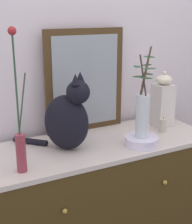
% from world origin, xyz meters
% --- Properties ---
extents(wall_back, '(4.40, 0.08, 2.60)m').
position_xyz_m(wall_back, '(0.00, 0.32, 1.30)').
color(wall_back, silver).
rests_on(wall_back, ground_plane).
extents(sideboard, '(1.33, 0.51, 0.89)m').
position_xyz_m(sideboard, '(0.00, -0.00, 0.44)').
color(sideboard, '#413013').
rests_on(sideboard, ground_plane).
extents(mirror_leaning, '(0.49, 0.03, 0.61)m').
position_xyz_m(mirror_leaning, '(0.04, 0.22, 1.19)').
color(mirror_leaning, '#452E17').
rests_on(mirror_leaning, sideboard).
extents(cat_sitting, '(0.38, 0.37, 0.41)m').
position_xyz_m(cat_sitting, '(-0.17, -0.01, 1.06)').
color(cat_sitting, black).
rests_on(cat_sitting, sideboard).
extents(vase_slim_green, '(0.07, 0.05, 0.65)m').
position_xyz_m(vase_slim_green, '(-0.45, -0.14, 1.05)').
color(vase_slim_green, maroon).
rests_on(vase_slim_green, sideboard).
extents(bowl_porcelain, '(0.18, 0.18, 0.05)m').
position_xyz_m(bowl_porcelain, '(0.21, -0.14, 0.91)').
color(bowl_porcelain, white).
rests_on(bowl_porcelain, sideboard).
extents(vase_glass_clear, '(0.13, 0.18, 0.48)m').
position_xyz_m(vase_glass_clear, '(0.21, -0.14, 1.08)').
color(vase_glass_clear, silver).
rests_on(vase_glass_clear, bowl_porcelain).
extents(jar_lidded_porcelain, '(0.11, 0.11, 0.35)m').
position_xyz_m(jar_lidded_porcelain, '(0.51, 0.08, 1.05)').
color(jar_lidded_porcelain, silver).
rests_on(jar_lidded_porcelain, sideboard).
extents(candle_pillar, '(0.05, 0.05, 0.10)m').
position_xyz_m(candle_pillar, '(0.44, -0.03, 0.93)').
color(candle_pillar, beige).
rests_on(candle_pillar, sideboard).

